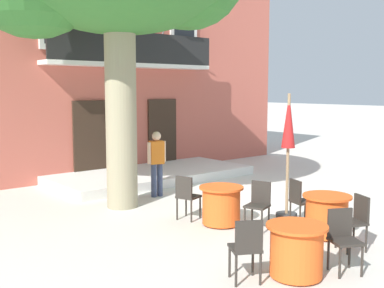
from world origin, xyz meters
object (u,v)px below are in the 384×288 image
at_px(cafe_chair_middle_0, 247,246).
at_px(cafe_umbrella, 288,137).
at_px(cafe_chair_near_tree_0, 356,219).
at_px(pedestrian_near_entrance, 157,160).
at_px(cafe_chair_front_0, 187,194).
at_px(cafe_table_near_tree, 327,215).
at_px(cafe_table_middle, 296,250).
at_px(cafe_chair_middle_1, 343,236).
at_px(cafe_table_front, 221,205).
at_px(cafe_chair_near_tree_1, 300,199).
at_px(cafe_chair_front_1, 259,202).

xyz_separation_m(cafe_chair_middle_0, cafe_umbrella, (3.07, 1.80, 1.14)).
relative_size(cafe_chair_near_tree_0, cafe_umbrella, 0.36).
relative_size(cafe_umbrella, pedestrian_near_entrance, 1.59).
bearing_deg(cafe_chair_front_0, pedestrian_near_entrance, 70.21).
bearing_deg(cafe_umbrella, cafe_table_near_tree, -110.35).
distance_m(cafe_chair_middle_0, cafe_umbrella, 3.74).
distance_m(cafe_chair_near_tree_0, cafe_chair_front_0, 3.31).
relative_size(cafe_chair_near_tree_0, cafe_table_middle, 1.05).
bearing_deg(cafe_chair_middle_0, cafe_chair_front_0, 65.62).
bearing_deg(cafe_umbrella, cafe_table_middle, -138.57).
bearing_deg(cafe_chair_middle_1, cafe_chair_middle_0, 156.95).
distance_m(cafe_chair_middle_0, cafe_table_front, 2.80).
bearing_deg(cafe_chair_near_tree_1, cafe_table_near_tree, -103.48).
bearing_deg(cafe_chair_middle_1, cafe_chair_front_1, 75.00).
distance_m(cafe_chair_near_tree_0, pedestrian_near_entrance, 5.27).
relative_size(cafe_chair_middle_1, cafe_chair_front_1, 1.00).
distance_m(cafe_chair_middle_0, cafe_chair_middle_1, 1.51).
distance_m(cafe_chair_front_1, pedestrian_near_entrance, 3.49).
distance_m(cafe_chair_middle_1, pedestrian_near_entrance, 5.69).
height_order(cafe_chair_middle_0, cafe_chair_front_1, same).
xyz_separation_m(cafe_chair_middle_1, pedestrian_near_entrance, (0.70, 5.63, 0.38)).
bearing_deg(cafe_chair_middle_0, cafe_chair_front_1, 38.68).
bearing_deg(cafe_chair_front_1, cafe_umbrella, 11.51).
height_order(cafe_chair_middle_0, cafe_umbrella, cafe_umbrella).
height_order(cafe_chair_middle_1, cafe_table_front, cafe_chair_middle_1).
height_order(cafe_table_near_tree, cafe_umbrella, cafe_umbrella).
distance_m(cafe_chair_near_tree_1, pedestrian_near_entrance, 3.88).
height_order(cafe_table_middle, pedestrian_near_entrance, pedestrian_near_entrance).
xyz_separation_m(cafe_chair_near_tree_1, cafe_chair_middle_0, (-2.77, -1.25, 0.00)).
xyz_separation_m(cafe_chair_middle_0, cafe_table_front, (1.65, 2.26, -0.14)).
bearing_deg(cafe_table_front, cafe_umbrella, -17.76).
bearing_deg(cafe_chair_middle_0, cafe_table_near_tree, 11.18).
bearing_deg(cafe_chair_near_tree_1, cafe_chair_near_tree_0, -105.91).
bearing_deg(cafe_chair_near_tree_0, cafe_chair_front_1, 102.36).
relative_size(cafe_chair_near_tree_1, cafe_chair_middle_0, 1.00).
xyz_separation_m(cafe_table_near_tree, cafe_chair_front_1, (-0.63, 1.06, 0.14)).
bearing_deg(pedestrian_near_entrance, cafe_table_middle, -104.66).
bearing_deg(cafe_chair_front_1, cafe_chair_near_tree_1, -22.33).
bearing_deg(cafe_umbrella, cafe_chair_front_1, -168.49).
bearing_deg(cafe_chair_near_tree_1, cafe_umbrella, 61.45).
bearing_deg(cafe_table_middle, cafe_chair_middle_1, -22.61).
xyz_separation_m(cafe_table_near_tree, cafe_chair_middle_1, (-1.21, -1.10, 0.14)).
distance_m(cafe_chair_front_1, cafe_umbrella, 1.60).
bearing_deg(cafe_chair_front_1, cafe_table_front, 115.26).
xyz_separation_m(cafe_chair_near_tree_0, cafe_chair_middle_0, (-2.36, 0.20, 0.00)).
distance_m(cafe_table_near_tree, cafe_table_front, 1.99).
xyz_separation_m(cafe_chair_near_tree_0, cafe_table_front, (-0.71, 2.46, -0.14)).
relative_size(cafe_chair_near_tree_0, cafe_chair_middle_0, 1.00).
bearing_deg(cafe_table_front, cafe_chair_near_tree_1, -41.98).
relative_size(cafe_chair_middle_1, cafe_chair_front_0, 1.00).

